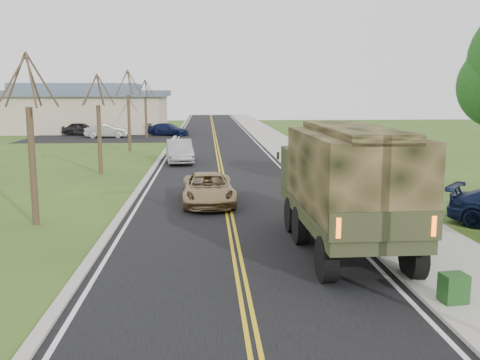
{
  "coord_description": "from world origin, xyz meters",
  "views": [
    {
      "loc": [
        -0.84,
        -9.11,
        4.74
      ],
      "look_at": [
        0.26,
        8.51,
        1.8
      ],
      "focal_mm": 40.0,
      "sensor_mm": 36.0,
      "label": 1
    }
  ],
  "objects": [
    {
      "name": "ground",
      "position": [
        0.0,
        0.0,
        0.0
      ],
      "size": [
        160.0,
        160.0,
        0.0
      ],
      "primitive_type": "plane",
      "color": "#324E1A",
      "rests_on": "ground"
    },
    {
      "name": "road",
      "position": [
        0.0,
        40.0,
        0.01
      ],
      "size": [
        8.0,
        120.0,
        0.01
      ],
      "primitive_type": "cube",
      "color": "black",
      "rests_on": "ground"
    },
    {
      "name": "curb_right",
      "position": [
        4.15,
        40.0,
        0.06
      ],
      "size": [
        0.3,
        120.0,
        0.12
      ],
      "primitive_type": "cube",
      "color": "#9E998E",
      "rests_on": "ground"
    },
    {
      "name": "sidewalk_right",
      "position": [
        5.9,
        40.0,
        0.05
      ],
      "size": [
        3.2,
        120.0,
        0.1
      ],
      "primitive_type": "cube",
      "color": "#9E998E",
      "rests_on": "ground"
    },
    {
      "name": "curb_left",
      "position": [
        -4.15,
        40.0,
        0.05
      ],
      "size": [
        0.3,
        120.0,
        0.1
      ],
      "primitive_type": "cube",
      "color": "#9E998E",
      "rests_on": "ground"
    },
    {
      "name": "bare_tree_a",
      "position": [
        -7.0,
        10.0,
        2.63
      ],
      "size": [
        1.93,
        2.26,
        6.08
      ],
      "color": "#38281C",
      "rests_on": "ground"
    },
    {
      "name": "bare_tree_b",
      "position": [
        -7.0,
        22.0,
        2.48
      ],
      "size": [
        1.83,
        2.14,
        5.73
      ],
      "color": "#38281C",
      "rests_on": "ground"
    },
    {
      "name": "bare_tree_c",
      "position": [
        -7.0,
        34.0,
        2.78
      ],
      "size": [
        2.04,
        2.39,
        6.42
      ],
      "color": "#38281C",
      "rests_on": "ground"
    },
    {
      "name": "bare_tree_d",
      "position": [
        -7.0,
        46.0,
        2.55
      ],
      "size": [
        1.88,
        2.2,
        5.91
      ],
      "color": "#38281C",
      "rests_on": "ground"
    },
    {
      "name": "commercial_building",
      "position": [
        -15.98,
        55.97,
        2.69
      ],
      "size": [
        25.5,
        21.5,
        5.65
      ],
      "color": "tan",
      "rests_on": "ground"
    },
    {
      "name": "military_truck",
      "position": [
        3.2,
        6.14,
        2.16
      ],
      "size": [
        2.76,
        7.61,
        3.77
      ],
      "rotation": [
        0.0,
        0.0,
        0.02
      ],
      "color": "black",
      "rests_on": "ground"
    },
    {
      "name": "suv_champagne",
      "position": [
        -0.8,
        13.2,
        0.65
      ],
      "size": [
        2.31,
        4.74,
        1.3
      ],
      "primitive_type": "imported",
      "rotation": [
        0.0,
        0.0,
        0.04
      ],
      "color": "tan",
      "rests_on": "ground"
    },
    {
      "name": "sedan_silver",
      "position": [
        -2.68,
        26.59,
        0.77
      ],
      "size": [
        2.16,
        4.83,
        1.54
      ],
      "primitive_type": "imported",
      "rotation": [
        0.0,
        0.0,
        0.12
      ],
      "color": "#A2A2A6",
      "rests_on": "ground"
    },
    {
      "name": "utility_box_far",
      "position": [
        4.6,
        1.87,
        0.43
      ],
      "size": [
        0.61,
        0.52,
        0.65
      ],
      "primitive_type": "cube",
      "rotation": [
        0.0,
        0.0,
        0.14
      ],
      "color": "#1A4318",
      "rests_on": "sidewalk_right"
    },
    {
      "name": "lot_car_dark",
      "position": [
        -14.35,
        49.91,
        0.72
      ],
      "size": [
        4.46,
        2.45,
        1.44
      ],
      "primitive_type": "imported",
      "rotation": [
        0.0,
        0.0,
        1.38
      ],
      "color": "black",
      "rests_on": "ground"
    },
    {
      "name": "lot_car_silver",
      "position": [
        -11.16,
        46.67,
        0.71
      ],
      "size": [
        4.36,
        1.71,
        1.41
      ],
      "primitive_type": "imported",
      "rotation": [
        0.0,
        0.0,
        1.62
      ],
      "color": "#AFAEB3",
      "rests_on": "ground"
    },
    {
      "name": "lot_car_navy",
      "position": [
        -5.0,
        49.04,
        0.66
      ],
      "size": [
        4.94,
        3.59,
        1.33
      ],
      "primitive_type": "imported",
      "rotation": [
        0.0,
        0.0,
        1.15
      ],
      "color": "#10163A",
      "rests_on": "ground"
    }
  ]
}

